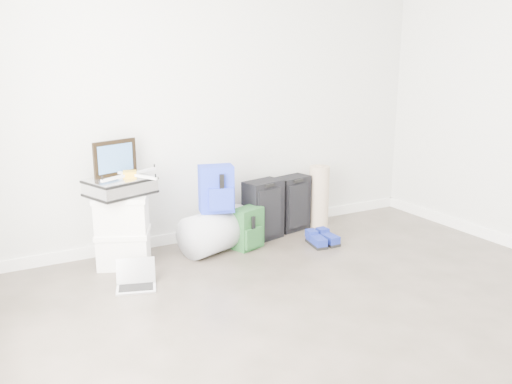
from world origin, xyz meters
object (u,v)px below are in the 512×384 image
duffel_bag (216,231)px  large_suitcase (264,210)px  carry_on (293,203)px  boxes_stack (123,230)px  briefcase (120,187)px  laptop (136,281)px

duffel_bag → large_suitcase: 0.55m
large_suitcase → carry_on: large_suitcase is taller
duffel_bag → boxes_stack: bearing=156.4°
boxes_stack → duffel_bag: 0.82m
boxes_stack → carry_on: (1.74, 0.13, -0.03)m
duffel_bag → carry_on: (0.93, 0.19, 0.08)m
boxes_stack → carry_on: 1.74m
boxes_stack → duffel_bag: size_ratio=1.00×
large_suitcase → carry_on: 0.40m
large_suitcase → duffel_bag: bearing=176.4°
boxes_stack → large_suitcase: bearing=24.5°
boxes_stack → large_suitcase: size_ratio=1.07×
briefcase → large_suitcase: size_ratio=0.87×
large_suitcase → briefcase: bearing=167.8°
large_suitcase → carry_on: bearing=1.6°
carry_on → briefcase: bearing=171.4°
large_suitcase → laptop: (-1.39, -0.50, -0.23)m
boxes_stack → laptop: bearing=-72.2°
boxes_stack → large_suitcase: (1.35, 0.02, -0.02)m
large_suitcase → laptop: size_ratio=1.66×
large_suitcase → carry_on: (0.39, 0.10, -0.01)m
briefcase → carry_on: (1.74, 0.13, -0.40)m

